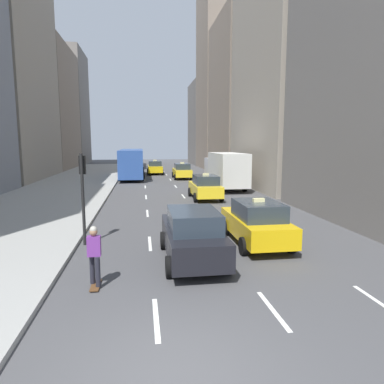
# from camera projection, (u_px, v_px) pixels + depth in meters

# --- Properties ---
(ground_plane) EXTENTS (160.00, 160.00, 0.00)m
(ground_plane) POSITION_uv_depth(u_px,v_px,m) (173.00, 376.00, 5.90)
(ground_plane) COLOR #474749
(sidewalk_left) EXTENTS (8.00, 66.00, 0.15)m
(sidewalk_left) POSITION_uv_depth(u_px,v_px,m) (70.00, 186.00, 31.33)
(sidewalk_left) COLOR #9E9E99
(sidewalk_left) RESTS_ON ground
(lane_markings) EXTENTS (5.72, 56.00, 0.01)m
(lane_markings) POSITION_uv_depth(u_px,v_px,m) (179.00, 191.00, 28.80)
(lane_markings) COLOR white
(lane_markings) RESTS_ON ground
(building_row_left) EXTENTS (6.00, 69.47, 36.65)m
(building_row_left) POSITION_uv_depth(u_px,v_px,m) (9.00, 54.00, 35.72)
(building_row_left) COLOR #4C515B
(building_row_left) RESTS_ON ground
(building_row_right) EXTENTS (6.00, 65.93, 31.41)m
(building_row_right) POSITION_uv_depth(u_px,v_px,m) (263.00, 56.00, 34.90)
(building_row_right) COLOR slate
(building_row_right) RESTS_ON ground
(taxi_lead) EXTENTS (2.02, 4.40, 1.87)m
(taxi_lead) POSITION_uv_depth(u_px,v_px,m) (256.00, 222.00, 13.57)
(taxi_lead) COLOR yellow
(taxi_lead) RESTS_ON ground
(taxi_second) EXTENTS (2.02, 4.40, 1.87)m
(taxi_second) POSITION_uv_depth(u_px,v_px,m) (205.00, 187.00, 24.48)
(taxi_second) COLOR yellow
(taxi_second) RESTS_ON ground
(taxi_third) EXTENTS (2.02, 4.40, 1.87)m
(taxi_third) POSITION_uv_depth(u_px,v_px,m) (155.00, 167.00, 44.16)
(taxi_third) COLOR yellow
(taxi_third) RESTS_ON ground
(taxi_fourth) EXTENTS (2.02, 4.40, 1.87)m
(taxi_fourth) POSITION_uv_depth(u_px,v_px,m) (182.00, 171.00, 38.48)
(taxi_fourth) COLOR yellow
(taxi_fourth) RESTS_ON ground
(sedan_silver_behind) EXTENTS (2.02, 4.56, 1.80)m
(sedan_silver_behind) POSITION_uv_depth(u_px,v_px,m) (193.00, 235.00, 11.57)
(sedan_silver_behind) COLOR black
(sedan_silver_behind) RESTS_ON ground
(city_bus) EXTENTS (2.80, 11.61, 3.25)m
(city_bus) POSITION_uv_depth(u_px,v_px,m) (132.00, 162.00, 39.35)
(city_bus) COLOR #2D519E
(city_bus) RESTS_ON ground
(box_truck) EXTENTS (2.58, 8.40, 3.15)m
(box_truck) POSITION_uv_depth(u_px,v_px,m) (225.00, 169.00, 30.16)
(box_truck) COLOR silver
(box_truck) RESTS_ON ground
(skateboarder) EXTENTS (0.36, 0.80, 1.75)m
(skateboarder) POSITION_uv_depth(u_px,v_px,m) (94.00, 254.00, 9.43)
(skateboarder) COLOR brown
(skateboarder) RESTS_ON ground
(traffic_light_pole) EXTENTS (0.24, 0.42, 3.60)m
(traffic_light_pole) POSITION_uv_depth(u_px,v_px,m) (83.00, 184.00, 13.30)
(traffic_light_pole) COLOR black
(traffic_light_pole) RESTS_ON ground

